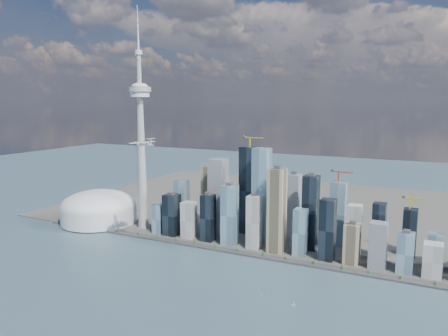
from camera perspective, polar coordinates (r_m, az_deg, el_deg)
The scene contains 10 objects.
ground at distance 758.51m, azimuth -6.16°, elevation -16.81°, with size 4000.00×4000.00×0.00m, color #334B5A.
seawall at distance 960.99m, azimuth 2.04°, elevation -10.99°, with size 1100.00×22.00×4.00m, color #383838.
land at distance 1366.70m, azimuth 9.91°, elevation -5.12°, with size 1400.00×900.00×3.00m, color #4C4C47.
shoreline_trees at distance 958.72m, azimuth 2.04°, elevation -10.60°, with size 960.53×7.20×8.80m.
skyscraper_cluster at distance 995.76m, azimuth 7.29°, elevation -6.00°, with size 736.00×142.00×240.09m.
needle_tower at distance 1114.59m, azimuth -10.79°, elevation 3.94°, with size 56.00×56.00×550.50m.
dome_stadium at distance 1227.65m, azimuth -16.05°, elevation -5.11°, with size 200.00×200.00×86.00m.
airplane at distance 907.61m, azimuth -10.57°, elevation 3.13°, with size 68.58×61.27×17.08m.
sailboat_west at distance 772.53m, azimuth 5.01°, elevation -16.07°, with size 5.99×3.58×8.52m.
sailboat_east at distance 744.72m, azimuth 9.10°, elevation -17.10°, with size 7.31×3.17×10.11m.
Camera 1 is at (372.80, -573.94, 327.05)m, focal length 35.00 mm.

